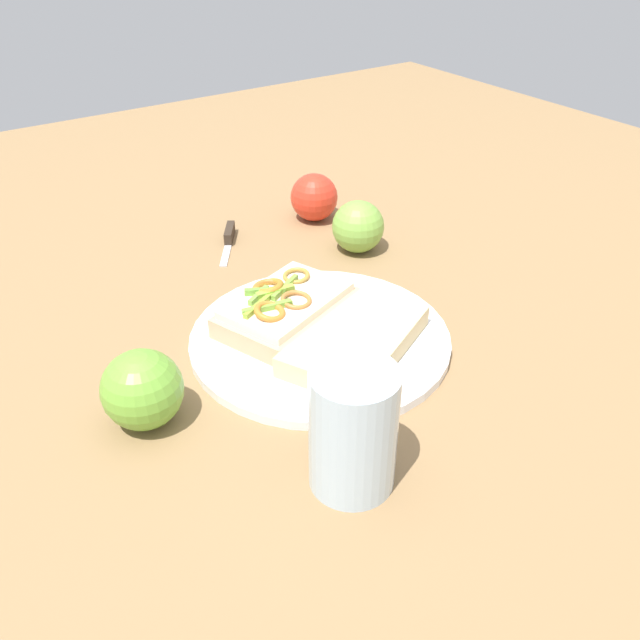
# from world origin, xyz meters

# --- Properties ---
(ground_plane) EXTENTS (2.00, 2.00, 0.00)m
(ground_plane) POSITION_xyz_m (0.00, 0.00, 0.00)
(ground_plane) COLOR olive
(ground_plane) RESTS_ON ground
(plate) EXTENTS (0.29, 0.29, 0.01)m
(plate) POSITION_xyz_m (0.00, 0.00, 0.01)
(plate) COLOR white
(plate) RESTS_ON ground_plane
(sandwich) EXTENTS (0.15, 0.18, 0.05)m
(sandwich) POSITION_xyz_m (-0.05, -0.02, 0.03)
(sandwich) COLOR tan
(sandwich) RESTS_ON plate
(bread_slice_side) EXTENTS (0.17, 0.20, 0.02)m
(bread_slice_side) POSITION_xyz_m (0.04, 0.02, 0.02)
(bread_slice_side) COLOR beige
(bread_slice_side) RESTS_ON plate
(apple_0) EXTENTS (0.08, 0.08, 0.08)m
(apple_0) POSITION_xyz_m (0.01, -0.21, 0.04)
(apple_0) COLOR #6CAA37
(apple_0) RESTS_ON ground_plane
(apple_1) EXTENTS (0.09, 0.09, 0.07)m
(apple_1) POSITION_xyz_m (-0.28, 0.18, 0.04)
(apple_1) COLOR red
(apple_1) RESTS_ON ground_plane
(apple_2) EXTENTS (0.09, 0.09, 0.07)m
(apple_2) POSITION_xyz_m (-0.16, 0.17, 0.04)
(apple_2) COLOR #7BAF43
(apple_2) RESTS_ON ground_plane
(drinking_glass) EXTENTS (0.08, 0.08, 0.12)m
(drinking_glass) POSITION_xyz_m (0.19, -0.09, 0.06)
(drinking_glass) COLOR silver
(drinking_glass) RESTS_ON ground_plane
(knife) EXTENTS (0.10, 0.07, 0.02)m
(knife) POSITION_xyz_m (-0.28, 0.03, 0.01)
(knife) COLOR silver
(knife) RESTS_ON ground_plane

